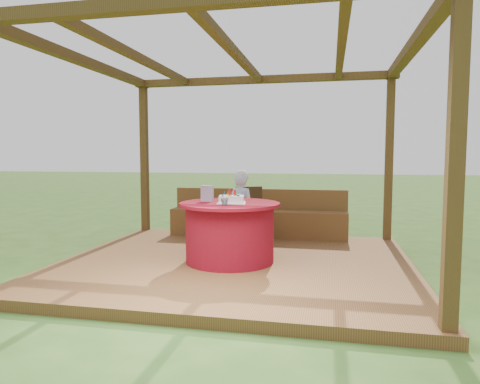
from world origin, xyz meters
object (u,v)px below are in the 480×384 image
(gift_bag, at_px, (207,193))
(table, at_px, (230,232))
(chair, at_px, (250,212))
(bench, at_px, (258,221))
(birthday_cake, at_px, (232,199))
(drinking_glass, at_px, (225,202))
(elderly_woman, at_px, (242,208))

(gift_bag, bearing_deg, table, -11.23)
(table, relative_size, chair, 1.47)
(bench, distance_m, gift_bag, 1.88)
(birthday_cake, xyz_separation_m, drinking_glass, (-0.03, -0.26, -0.01))
(gift_bag, bearing_deg, birthday_cake, -15.52)
(elderly_woman, xyz_separation_m, birthday_cake, (0.07, -0.96, 0.23))
(birthday_cake, height_order, gift_bag, gift_bag)
(table, bearing_deg, bench, 88.01)
(elderly_woman, height_order, birthday_cake, elderly_woman)
(bench, relative_size, table, 2.31)
(gift_bag, bearing_deg, drinking_glass, -46.19)
(bench, height_order, gift_bag, gift_bag)
(birthday_cake, bearing_deg, chair, 89.75)
(birthday_cake, relative_size, drinking_glass, 4.31)
(elderly_woman, bearing_deg, gift_bag, -109.08)
(chair, height_order, elderly_woman, elderly_woman)
(elderly_woman, relative_size, drinking_glass, 12.34)
(gift_bag, distance_m, drinking_glass, 0.51)
(elderly_woman, bearing_deg, chair, 77.05)
(bench, bearing_deg, elderly_woman, -96.21)
(chair, distance_m, gift_bag, 1.27)
(bench, height_order, table, bench)
(bench, distance_m, birthday_cake, 1.93)
(bench, bearing_deg, table, -91.99)
(table, bearing_deg, chair, 88.20)
(birthday_cake, height_order, drinking_glass, birthday_cake)
(chair, bearing_deg, gift_bag, -107.43)
(chair, bearing_deg, birthday_cake, -90.25)
(birthday_cake, distance_m, drinking_glass, 0.26)
(bench, bearing_deg, gift_bag, -102.60)
(gift_bag, xyz_separation_m, drinking_glass, (0.33, -0.38, -0.06))
(elderly_woman, bearing_deg, table, -87.86)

